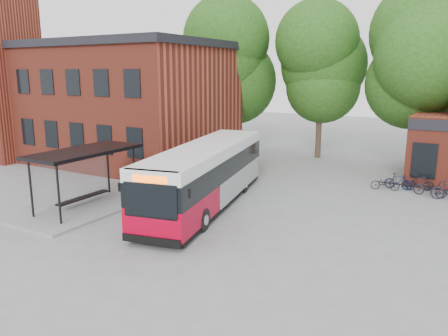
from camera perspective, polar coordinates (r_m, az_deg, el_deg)
The scene contains 12 objects.
ground at distance 19.93m, azimuth -6.24°, elevation -6.47°, with size 100.00×100.00×0.00m, color slate.
station_building at distance 34.28m, azimuth -15.26°, elevation 8.37°, with size 18.40×10.40×8.50m, color maroon, non-canonical shape.
bus_shelter at distance 21.73m, azimuth -17.55°, elevation -1.40°, with size 3.60×7.00×2.90m, color black, non-canonical shape.
bike_rail at distance 25.99m, azimuth 24.76°, elevation -2.62°, with size 5.20×0.10×0.38m, color black, non-canonical shape.
tree_0 at distance 35.61m, azimuth 1.05°, elevation 10.95°, with size 7.92×7.92×11.00m, color #1D4512, non-canonical shape.
tree_1 at distance 33.76m, azimuth 12.51°, elevation 10.07°, with size 7.92×7.92×10.40m, color #1D4512, non-canonical shape.
tree_2 at distance 31.34m, azimuth 24.41°, elevation 9.65°, with size 7.92×7.92×11.00m, color #1D4512, non-canonical shape.
city_bus at distance 21.22m, azimuth -2.30°, elevation -1.02°, with size 2.51×11.78×2.99m, color #AC001C, non-canonical shape.
bicycle_0 at distance 25.81m, azimuth 20.30°, elevation -1.86°, with size 0.53×1.52×0.80m, color #22232A.
bicycle_1 at distance 26.27m, azimuth 21.82°, elevation -1.62°, with size 0.42×1.50×0.90m, color #0A1638.
bicycle_3 at distance 26.40m, azimuth 24.20°, elevation -1.78°, with size 0.42×1.48×0.89m, color black.
bicycle_4 at distance 25.42m, azimuth 25.30°, elevation -2.43°, with size 0.58×1.66×0.87m, color black.
Camera 1 is at (11.22, -15.16, 6.45)m, focal length 35.00 mm.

